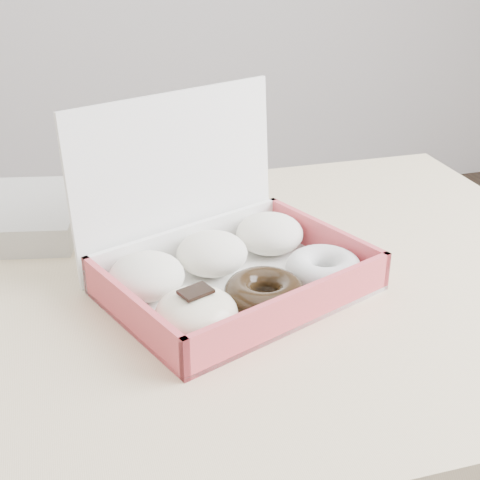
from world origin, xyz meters
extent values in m
cube|color=#D0BA89|center=(0.00, 0.00, 0.73)|extent=(1.20, 0.80, 0.04)
cylinder|color=#D0BA89|center=(0.55, 0.35, 0.35)|extent=(0.05, 0.05, 0.71)
cube|color=white|center=(0.06, -0.04, 0.75)|extent=(0.39, 0.34, 0.01)
cube|color=#D74A52|center=(0.11, -0.15, 0.78)|extent=(0.31, 0.13, 0.05)
cube|color=white|center=(0.02, 0.07, 0.78)|extent=(0.31, 0.13, 0.05)
cube|color=#D74A52|center=(-0.08, -0.10, 0.78)|extent=(0.10, 0.23, 0.05)
cube|color=#D74A52|center=(0.21, 0.02, 0.78)|extent=(0.10, 0.23, 0.05)
cube|color=white|center=(0.01, 0.09, 0.87)|extent=(0.31, 0.14, 0.24)
ellipsoid|color=white|center=(-0.05, -0.02, 0.78)|extent=(0.13, 0.13, 0.06)
ellipsoid|color=white|center=(0.04, 0.01, 0.78)|extent=(0.13, 0.13, 0.06)
ellipsoid|color=white|center=(0.14, 0.05, 0.78)|extent=(0.13, 0.13, 0.06)
ellipsoid|color=beige|center=(-0.01, -0.13, 0.78)|extent=(0.13, 0.13, 0.06)
cube|color=black|center=(-0.01, -0.13, 0.81)|extent=(0.04, 0.04, 0.00)
torus|color=black|center=(0.08, -0.09, 0.77)|extent=(0.13, 0.13, 0.04)
torus|color=silver|center=(0.18, -0.05, 0.77)|extent=(0.13, 0.13, 0.04)
camera|label=1|loc=(-0.15, -0.78, 1.21)|focal=50.00mm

